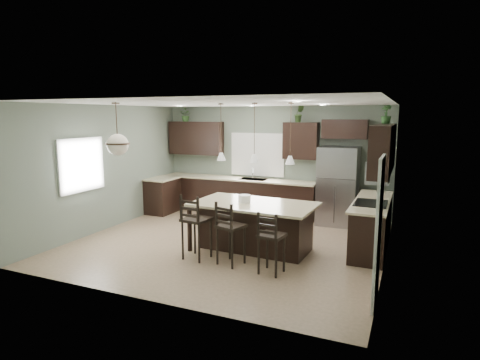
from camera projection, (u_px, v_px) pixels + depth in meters
name	position (u px, v px, depth m)	size (l,w,h in m)	color
ground	(228.00, 243.00, 8.14)	(6.00, 6.00, 0.00)	#9E8466
pantry_door	(378.00, 231.00, 5.41)	(0.04, 0.82, 2.04)	white
window_back	(258.00, 155.00, 10.53)	(1.35, 0.02, 1.00)	white
window_left	(81.00, 165.00, 8.33)	(0.02, 1.10, 1.00)	white
left_return_cabs	(163.00, 196.00, 10.66)	(0.60, 0.90, 0.90)	black
left_return_countertop	(163.00, 178.00, 10.58)	(0.66, 0.96, 0.04)	beige
back_lower_cabs	(238.00, 196.00, 10.62)	(4.20, 0.60, 0.90)	black
back_countertop	(237.00, 179.00, 10.53)	(4.20, 0.66, 0.04)	beige
sink_inset	(253.00, 179.00, 10.35)	(0.70, 0.45, 0.01)	gray
faucet	(253.00, 174.00, 10.30)	(0.02, 0.02, 0.28)	silver
back_upper_left	(196.00, 138.00, 11.01)	(1.55, 0.34, 0.90)	black
back_upper_right	(301.00, 141.00, 9.86)	(0.85, 0.34, 0.90)	black
fridge_header	(345.00, 129.00, 9.40)	(1.05, 0.34, 0.45)	black
right_lower_cabs	(372.00, 225.00, 7.81)	(0.60, 2.35, 0.90)	black
right_countertop	(372.00, 202.00, 7.74)	(0.66, 2.35, 0.04)	beige
cooktop	(371.00, 203.00, 7.49)	(0.58, 0.75, 0.02)	black
wall_oven_front	(354.00, 227.00, 7.68)	(0.01, 0.72, 0.60)	gray
right_upper_cabs	(383.00, 149.00, 7.52)	(0.34, 2.35, 0.90)	black
microwave	(378.00, 171.00, 7.35)	(0.40, 0.75, 0.40)	gray
refrigerator	(338.00, 186.00, 9.42)	(0.90, 0.74, 1.85)	gray
kitchen_island	(254.00, 227.00, 7.66)	(2.30, 1.31, 0.92)	black
serving_dish	(244.00, 199.00, 7.66)	(0.24, 0.24, 0.14)	white
bar_stool_left	(197.00, 227.00, 7.18)	(0.44, 0.44, 1.19)	black
bar_stool_center	(231.00, 233.00, 6.91)	(0.42, 0.42, 1.13)	black
bar_stool_right	(272.00, 242.00, 6.52)	(0.39, 0.39, 1.05)	black
pendant_left	(221.00, 132.00, 7.68)	(0.17, 0.17, 1.10)	silver
pendant_center	(254.00, 133.00, 7.38)	(0.17, 0.17, 1.10)	white
pendant_right	(291.00, 134.00, 7.07)	(0.17, 0.17, 1.10)	silver
chandelier	(117.00, 129.00, 7.10)	(0.43, 0.43, 0.94)	beige
plant_back_left	(186.00, 115.00, 10.99)	(0.33, 0.28, 0.36)	#305625
plant_back_right	(299.00, 113.00, 9.74)	(0.24, 0.19, 0.43)	#2D481F
plant_right_wall	(386.00, 114.00, 8.08)	(0.21, 0.21, 0.38)	#275123
room_shell	(227.00, 160.00, 7.87)	(6.00, 6.00, 6.00)	slate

